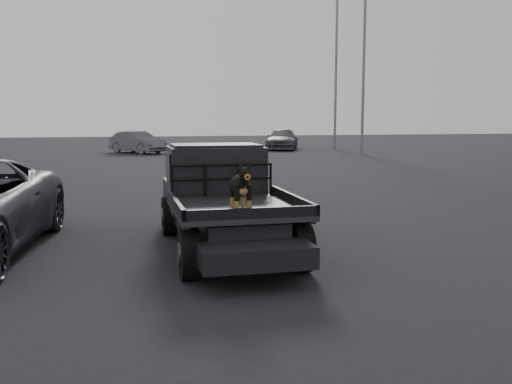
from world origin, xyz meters
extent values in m
plane|color=black|center=(0.00, 0.00, 0.00)|extent=(120.00, 120.00, 0.00)
imported|color=#4C4C51|center=(-0.05, 28.89, 0.69)|extent=(3.68, 4.25, 1.39)
imported|color=#444449|center=(10.04, 30.63, 0.72)|extent=(3.64, 5.32, 1.43)
cylinder|color=slate|center=(13.43, 24.66, 6.00)|extent=(0.18, 0.18, 12.01)
cylinder|color=slate|center=(13.86, 30.32, 6.73)|extent=(0.18, 0.18, 13.47)
camera|label=1|loc=(-1.25, -8.13, 2.31)|focal=40.00mm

